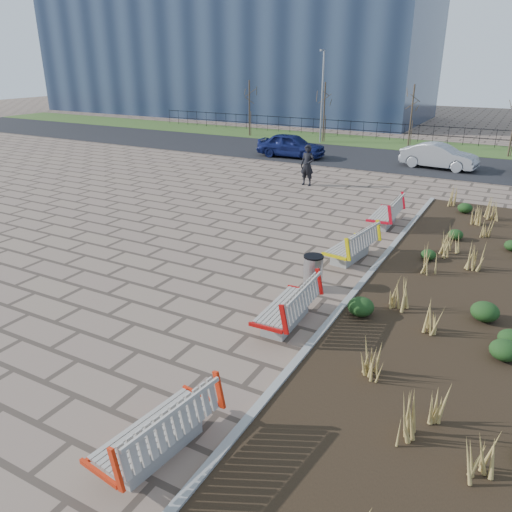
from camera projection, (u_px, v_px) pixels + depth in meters
The scene contains 19 objects.
ground at pixel (135, 324), 11.34m from camera, with size 120.00×120.00×0.00m, color #766151.
planting_bed at pixel (459, 295), 12.59m from camera, with size 4.50×18.00×0.10m, color black.
planting_curb at pixel (369, 276), 13.62m from camera, with size 0.16×18.00×0.15m, color gray.
grass_verge_far at pixel (413, 145), 34.10m from camera, with size 80.00×5.00×0.04m, color #33511E.
road at pixel (390, 160), 29.23m from camera, with size 80.00×7.00×0.02m, color black.
bench_a at pixel (155, 426), 7.47m from camera, with size 0.90×2.10×1.00m, color red, non-canonical shape.
bench_b at pixel (286, 304), 11.15m from camera, with size 0.90×2.10×1.00m, color #BD0E0C, non-canonical shape.
bench_c at pixel (351, 244), 14.77m from camera, with size 0.90×2.10×1.00m, color yellow, non-canonical shape.
bench_d at pixel (385, 212), 17.79m from camera, with size 0.90×2.10×1.00m, color red, non-canonical shape.
litter_bin at pixel (313, 273), 12.87m from camera, with size 0.50×0.50×0.91m, color #B2B2B7.
pedestrian at pixel (307, 165), 23.22m from camera, with size 0.69×0.45×1.88m, color black.
car_blue at pixel (291, 145), 29.85m from camera, with size 1.64×4.08×1.39m, color #121A51.
car_silver at pixel (439, 156), 26.82m from camera, with size 1.39×3.98×1.31m, color gray.
tree_a at pixel (249, 108), 37.50m from camera, with size 1.40×1.40×4.00m, color #4C3D2D, non-canonical shape.
tree_b at pixel (324, 112), 34.82m from camera, with size 1.40×1.40×4.00m, color #4C3D2D, non-canonical shape.
tree_c at pixel (411, 117), 32.13m from camera, with size 1.40×1.40×4.00m, color #4C3D2D, non-canonical shape.
lamp_west at pixel (322, 98), 34.04m from camera, with size 0.24×0.60×6.00m, color gray, non-canonical shape.
railing_fence at pixel (419, 133), 35.09m from camera, with size 44.00×0.10×1.20m, color black, non-canonical shape.
building_glass at pixel (229, 37), 50.93m from camera, with size 40.00×14.00×15.00m, color #192338.
Camera 1 is at (7.22, -7.39, 5.65)m, focal length 35.00 mm.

